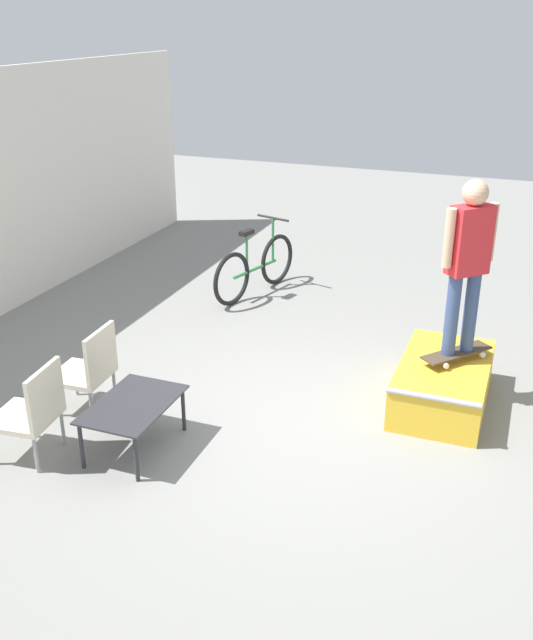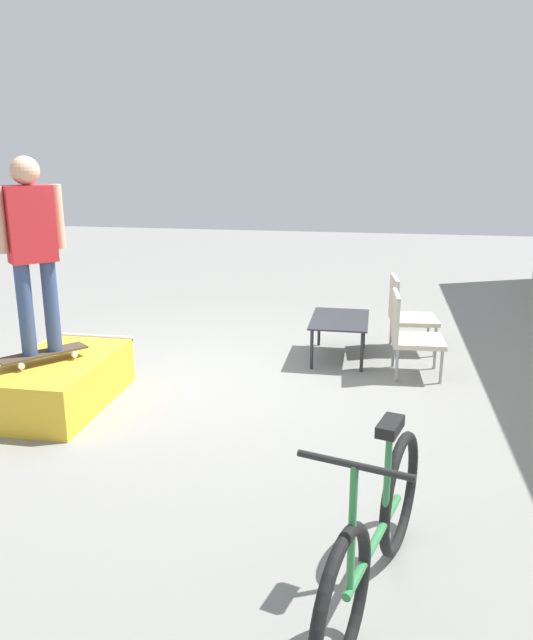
% 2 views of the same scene
% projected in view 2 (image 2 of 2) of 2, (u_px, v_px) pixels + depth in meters
% --- Properties ---
extents(ground_plane, '(24.00, 24.00, 0.00)m').
position_uv_depth(ground_plane, '(207.00, 378.00, 6.43)').
color(ground_plane, gray).
extents(skate_ramp_box, '(1.48, 0.84, 0.47)m').
position_uv_depth(skate_ramp_box, '(61.00, 382.00, 5.72)').
color(skate_ramp_box, gold).
rests_on(skate_ramp_box, ground_plane).
extents(skateboard_on_ramp, '(0.73, 0.64, 0.07)m').
position_uv_depth(skateboard_on_ramp, '(43.00, 354.00, 5.56)').
color(skateboard_on_ramp, '#473828').
rests_on(skateboard_on_ramp, skate_ramp_box).
extents(person_skater, '(0.43, 0.43, 1.70)m').
position_uv_depth(person_skater, '(32.00, 241.00, 5.29)').
color(person_skater, '#384C7A').
rests_on(person_skater, skateboard_on_ramp).
extents(coffee_table, '(0.95, 0.63, 0.46)m').
position_uv_depth(coffee_table, '(340.00, 323.00, 6.97)').
color(coffee_table, '#2D2D33').
rests_on(coffee_table, ground_plane).
extents(patio_chair_left, '(0.57, 0.57, 0.87)m').
position_uv_depth(patio_chair_left, '(406.00, 312.00, 7.22)').
color(patio_chair_left, '#99999E').
rests_on(patio_chair_left, ground_plane).
extents(patio_chair_right, '(0.55, 0.55, 0.87)m').
position_uv_depth(patio_chair_right, '(409.00, 332.00, 6.42)').
color(patio_chair_right, '#99999E').
rests_on(patio_chair_right, ground_plane).
extents(bicycle, '(1.69, 0.63, 1.01)m').
position_uv_depth(bicycle, '(375.00, 538.00, 3.16)').
color(bicycle, black).
rests_on(bicycle, ground_plane).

